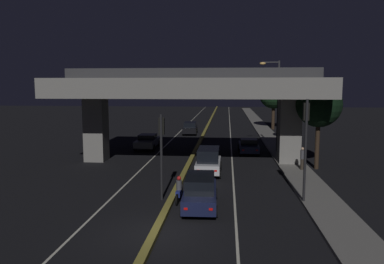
{
  "coord_description": "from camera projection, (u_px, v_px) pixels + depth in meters",
  "views": [
    {
      "loc": [
        3.06,
        -15.53,
        6.42
      ],
      "look_at": [
        -0.8,
        25.35,
        1.34
      ],
      "focal_mm": 35.0,
      "sensor_mm": 36.0,
      "label": 1
    }
  ],
  "objects": [
    {
      "name": "elevated_overpass",
      "position": [
        190.0,
        91.0,
        30.88
      ],
      "size": [
        21.23,
        10.56,
        7.87
      ],
      "color": "gray",
      "rests_on": "ground_plane"
    },
    {
      "name": "sidewalk_right",
      "position": [
        272.0,
        141.0,
        43.29
      ],
      "size": [
        2.28,
        126.0,
        0.17
      ],
      "primitive_type": "cube",
      "color": "slate",
      "rests_on": "ground_plane"
    },
    {
      "name": "ground_plane",
      "position": [
        156.0,
        233.0,
        16.41
      ],
      "size": [
        200.0,
        200.0,
        0.0
      ],
      "primitive_type": "plane",
      "color": "black"
    },
    {
      "name": "car_black_second_oncoming",
      "position": [
        190.0,
        128.0,
        50.06
      ],
      "size": [
        2.06,
        4.88,
        1.58
      ],
      "rotation": [
        0.0,
        0.0,
        -1.53
      ],
      "color": "black",
      "rests_on": "ground_plane"
    },
    {
      "name": "car_white_second",
      "position": [
        208.0,
        160.0,
        27.32
      ],
      "size": [
        1.89,
        4.02,
        1.88
      ],
      "rotation": [
        0.0,
        0.0,
        1.57
      ],
      "color": "silver",
      "rests_on": "ground_plane"
    },
    {
      "name": "car_grey_lead_oncoming",
      "position": [
        147.0,
        141.0,
        38.44
      ],
      "size": [
        2.1,
        4.74,
        1.46
      ],
      "rotation": [
        0.0,
        0.0,
        -1.56
      ],
      "color": "#515459",
      "rests_on": "ground_plane"
    },
    {
      "name": "traffic_light_right_of_median",
      "position": [
        306.0,
        133.0,
        20.09
      ],
      "size": [
        0.3,
        0.49,
        5.72
      ],
      "color": "black",
      "rests_on": "ground_plane"
    },
    {
      "name": "traffic_light_left_of_median",
      "position": [
        162.0,
        142.0,
        20.89
      ],
      "size": [
        0.3,
        0.49,
        4.86
      ],
      "color": "black",
      "rests_on": "ground_plane"
    },
    {
      "name": "street_lamp",
      "position": [
        276.0,
        100.0,
        35.31
      ],
      "size": [
        1.89,
        0.32,
        8.75
      ],
      "color": "#2D2D30",
      "rests_on": "ground_plane"
    },
    {
      "name": "roadside_tree_kerbside_far",
      "position": [
        274.0,
        94.0,
        54.85
      ],
      "size": [
        4.25,
        4.25,
        7.33
      ],
      "color": "#2D2116",
      "rests_on": "ground_plane"
    },
    {
      "name": "lane_line_left_inner",
      "position": [
        179.0,
        133.0,
        51.32
      ],
      "size": [
        0.12,
        126.0,
        0.0
      ],
      "primitive_type": "cube",
      "color": "beige",
      "rests_on": "ground_plane"
    },
    {
      "name": "motorcycle_blue_filtering_near",
      "position": [
        179.0,
        191.0,
        20.76
      ],
      "size": [
        0.33,
        1.93,
        1.46
      ],
      "rotation": [
        0.0,
        0.0,
        1.53
      ],
      "color": "black",
      "rests_on": "ground_plane"
    },
    {
      "name": "car_dark_blue_third",
      "position": [
        249.0,
        146.0,
        35.52
      ],
      "size": [
        1.96,
        4.06,
        1.43
      ],
      "rotation": [
        0.0,
        0.0,
        1.58
      ],
      "color": "#141938",
      "rests_on": "ground_plane"
    },
    {
      "name": "roadside_tree_kerbside_near",
      "position": [
        319.0,
        105.0,
        28.51
      ],
      "size": [
        3.46,
        3.46,
        6.72
      ],
      "color": "#2D2116",
      "rests_on": "ground_plane"
    },
    {
      "name": "roadside_tree_kerbside_mid",
      "position": [
        297.0,
        101.0,
        40.77
      ],
      "size": [
        2.82,
        2.82,
        6.27
      ],
      "color": "#2D2116",
      "rests_on": "ground_plane"
    },
    {
      "name": "pedestrian_on_sidewalk",
      "position": [
        302.0,
        158.0,
        27.99
      ],
      "size": [
        0.3,
        0.3,
        1.7
      ],
      "color": "#2D261E",
      "rests_on": "sidewalk_right"
    },
    {
      "name": "car_dark_blue_lead",
      "position": [
        200.0,
        191.0,
        19.79
      ],
      "size": [
        1.98,
        4.72,
        1.71
      ],
      "rotation": [
        0.0,
        0.0,
        1.61
      ],
      "color": "#141938",
      "rests_on": "ground_plane"
    },
    {
      "name": "median_divider",
      "position": [
        204.0,
        132.0,
        50.98
      ],
      "size": [
        0.36,
        126.0,
        0.22
      ],
      "primitive_type": "cube",
      "color": "olive",
      "rests_on": "ground_plane"
    },
    {
      "name": "lane_line_right_inner",
      "position": [
        230.0,
        133.0,
        50.67
      ],
      "size": [
        0.12,
        126.0,
        0.0
      ],
      "primitive_type": "cube",
      "color": "beige",
      "rests_on": "ground_plane"
    }
  ]
}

